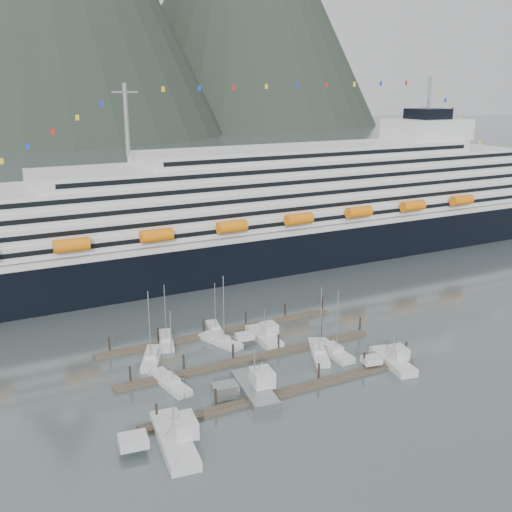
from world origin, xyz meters
The scene contains 16 objects.
ground centered at (0.00, 0.00, 0.00)m, with size 1600.00×1600.00×0.00m, color #4C5959.
cruise_ship centered at (30.03, 54.94, 12.04)m, with size 210.00×30.40×50.30m.
dock_near centered at (-4.93, -9.95, 0.31)m, with size 48.18×2.28×3.20m.
dock_mid centered at (-4.93, 3.05, 0.31)m, with size 48.18×2.28×3.20m.
dock_far centered at (-4.93, 16.05, 0.31)m, with size 48.18×2.28×3.20m.
sailboat_a centered at (-20.42, 10.40, 0.43)m, with size 6.55×9.76×13.52m.
sailboat_b centered at (-20.64, 0.69, 0.42)m, with size 4.08×10.31×13.25m.
sailboat_c centered at (-6.96, 11.56, 0.42)m, with size 5.49×9.66×13.65m.
sailboat_d centered at (6.41, -0.73, 0.41)m, with size 6.97×10.87×13.24m.
sailboat_e centered at (-15.71, 16.53, 0.40)m, with size 4.88×9.62×11.92m.
sailboat_f centered at (-5.55, 17.47, 0.38)m, with size 3.78×8.03×10.33m.
sailboat_h centered at (8.76, -1.69, 0.43)m, with size 3.03×9.88×12.64m.
trawler_a centered at (-25.82, -14.98, 0.96)m, with size 10.42×14.35×7.71m.
trawler_b centered at (-10.23, -7.96, 0.99)m, with size 9.79×12.83×8.08m.
trawler_d centered at (15.24, -9.80, 0.84)m, with size 8.29×11.14×6.37m.
trawler_e centered at (0.70, 9.18, 0.86)m, with size 7.95×10.42×6.63m.
Camera 1 is at (-48.13, -81.20, 45.42)m, focal length 42.00 mm.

